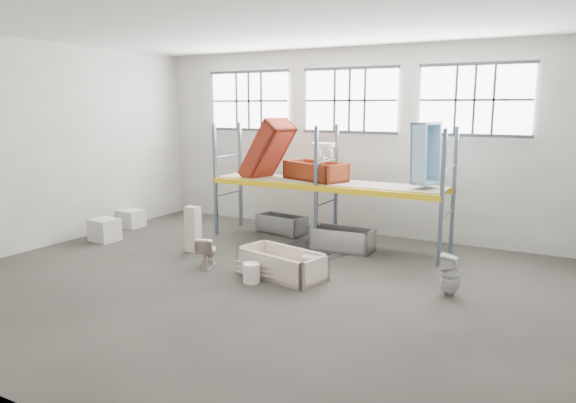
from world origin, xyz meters
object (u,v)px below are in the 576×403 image
Objects in this scene: toilet_beige at (207,252)px; rust_tub_flat at (315,171)px; toilet_white at (450,275)px; steel_tub_left at (282,224)px; blue_tub_upright at (426,153)px; bathtub_beige at (282,264)px; carton_near at (104,230)px; cistern_tall at (193,229)px; steel_tub_right at (342,239)px; bucket at (251,273)px.

rust_tub_flat is (1.05, 3.19, 1.48)m from toilet_beige.
toilet_white is 0.58× the size of steel_tub_left.
toilet_beige is at bearing -140.38° from blue_tub_upright.
blue_tub_upright reaches higher than bathtub_beige.
toilet_white reaches higher than carton_near.
cistern_tall is 1.39× the size of toilet_white.
steel_tub_right reaches higher than bucket.
rust_tub_flat reaches higher than toilet_beige.
cistern_tall is at bearing -149.17° from steel_tub_right.
bathtub_beige is at bearing -97.06° from steel_tub_right.
rust_tub_flat reaches higher than carton_near.
bathtub_beige is at bearing -76.90° from rust_tub_flat.
toilet_white is 3.37m from blue_tub_upright.
bathtub_beige is 1.23× the size of steel_tub_right.
steel_tub_right is at bearing 78.25° from bucket.
steel_tub_left is at bearing 166.39° from rust_tub_flat.
bucket is at bearing -105.14° from bathtub_beige.
steel_tub_left is at bearing -120.13° from toilet_white.
toilet_white reaches higher than steel_tub_left.
steel_tub_left is 4.67m from carton_near.
steel_tub_right is 3.81× the size of bucket.
rust_tub_flat is (1.15, -0.28, 1.57)m from steel_tub_left.
blue_tub_upright is (3.95, -0.28, 2.14)m from steel_tub_left.
bathtub_beige is at bearing -125.13° from blue_tub_upright.
steel_tub_left is 0.92× the size of steel_tub_right.
cistern_tall reaches higher than carton_near.
bucket is (1.51, -3.89, -0.05)m from steel_tub_left.
toilet_white is 3.53m from steel_tub_right.
rust_tub_flat is (2.08, 2.38, 1.27)m from cistern_tall.
rust_tub_flat is (-3.97, 2.45, 1.42)m from toilet_white.
carton_near is (-3.73, 0.52, -0.05)m from toilet_beige.
toilet_beige is 0.49× the size of steel_tub_left.
cistern_tall reaches higher than bathtub_beige.
steel_tub_right is (2.05, 2.64, -0.06)m from toilet_beige.
toilet_white is at bearing 22.21° from bathtub_beige.
toilet_white is at bearing 1.39° from carton_near.
toilet_white is 0.53× the size of steel_tub_right.
cistern_tall is at bearing -179.22° from bathtub_beige.
carton_near is at bearing -29.29° from toilet_beige.
cistern_tall reaches higher than toilet_beige.
steel_tub_left is 0.97× the size of blue_tub_upright.
bathtub_beige is 0.72m from bucket.
cistern_tall is 0.74× the size of steel_tub_right.
toilet_white is at bearing 17.83° from bucket.
steel_tub_right is 3.13m from bucket.
toilet_white is 8.76m from carton_near.
carton_near is at bearing 169.55° from bucket.
blue_tub_upright reaches higher than rust_tub_flat.
steel_tub_right is at bearing 95.91° from bathtub_beige.
toilet_white is at bearing 6.11° from cistern_tall.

